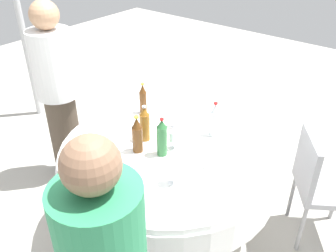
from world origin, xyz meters
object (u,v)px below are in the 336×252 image
at_px(dining_table, 168,164).
at_px(bottle_brown_north, 137,135).
at_px(wine_glass_left, 117,184).
at_px(wine_glass_inner, 174,137).
at_px(wine_glass_west, 147,120).
at_px(plate_rear, 118,166).
at_px(bottle_brown_far, 143,99).
at_px(bottle_amber_outer, 145,124).
at_px(person_outer, 58,93).
at_px(wine_glass_east, 175,115).
at_px(plate_right, 217,163).
at_px(wine_glass_front, 173,169).
at_px(plate_west, 88,142).
at_px(chair_front, 317,181).
at_px(bottle_clear_inner, 214,120).
at_px(bottle_green_left, 162,138).

relative_size(dining_table, bottle_brown_north, 5.61).
bearing_deg(wine_glass_left, wine_glass_inner, 96.09).
relative_size(bottle_brown_north, wine_glass_west, 2.01).
bearing_deg(plate_rear, bottle_brown_far, 119.30).
height_order(bottle_amber_outer, person_outer, person_outer).
distance_m(wine_glass_inner, wine_glass_east, 0.28).
bearing_deg(plate_right, wine_glass_inner, -173.49).
bearing_deg(bottle_brown_far, wine_glass_front, -36.58).
height_order(plate_west, plate_rear, same).
bearing_deg(chair_front, bottle_amber_outer, -94.17).
distance_m(bottle_clear_inner, plate_rear, 0.76).
xyz_separation_m(bottle_green_left, plate_west, (-0.49, -0.23, -0.12)).
bearing_deg(plate_rear, chair_front, 44.32).
height_order(bottle_clear_inner, plate_rear, bottle_clear_inner).
relative_size(dining_table, plate_west, 5.97).
relative_size(bottle_green_left, wine_glass_left, 1.83).
height_order(plate_west, chair_front, chair_front).
relative_size(plate_west, plate_rear, 1.18).
relative_size(bottle_brown_north, plate_west, 1.06).
relative_size(bottle_brown_north, wine_glass_front, 1.83).
xyz_separation_m(wine_glass_front, person_outer, (-1.38, 0.21, -0.01)).
bearing_deg(bottle_green_left, wine_glass_west, 150.44).
relative_size(dining_table, wine_glass_inner, 11.34).
distance_m(wine_glass_front, person_outer, 1.40).
bearing_deg(wine_glass_east, plate_west, -121.43).
bearing_deg(dining_table, plate_right, 8.70).
distance_m(bottle_brown_north, plate_right, 0.55).
xyz_separation_m(bottle_brown_far, plate_rear, (0.36, -0.63, -0.11)).
bearing_deg(person_outer, wine_glass_east, -75.88).
bearing_deg(bottle_brown_north, bottle_amber_outer, 112.36).
bearing_deg(person_outer, bottle_amber_outer, -90.62).
distance_m(dining_table, bottle_amber_outer, 0.33).
distance_m(wine_glass_front, wine_glass_east, 0.65).
height_order(wine_glass_west, plate_rear, wine_glass_west).
height_order(wine_glass_east, chair_front, wine_glass_east).
height_order(wine_glass_inner, person_outer, person_outer).
bearing_deg(wine_glass_front, person_outer, 171.43).
height_order(wine_glass_left, wine_glass_east, wine_glass_left).
xyz_separation_m(wine_glass_inner, wine_glass_west, (-0.29, 0.05, 0.01)).
bearing_deg(bottle_brown_far, bottle_green_left, -35.71).
distance_m(bottle_brown_far, plate_right, 0.86).
xyz_separation_m(wine_glass_east, plate_right, (0.49, -0.19, -0.10)).
xyz_separation_m(bottle_amber_outer, bottle_green_left, (0.21, -0.06, 0.00)).
bearing_deg(bottle_green_left, plate_west, -154.91).
height_order(bottle_clear_inner, wine_glass_west, bottle_clear_inner).
bearing_deg(plate_rear, wine_glass_inner, 69.96).
height_order(wine_glass_east, plate_west, wine_glass_east).
bearing_deg(bottle_brown_north, person_outer, 174.73).
bearing_deg(wine_glass_west, bottle_amber_outer, -56.47).
distance_m(dining_table, wine_glass_west, 0.36).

